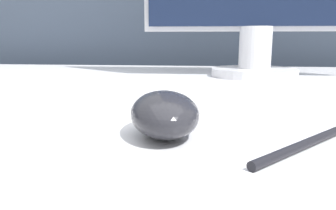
# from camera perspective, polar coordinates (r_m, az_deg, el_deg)

# --- Properties ---
(partition_panel) EXTENTS (5.00, 0.03, 1.12)m
(partition_panel) POSITION_cam_1_polar(r_m,az_deg,el_deg) (1.29, 1.56, 0.72)
(partition_panel) COLOR #333D4C
(partition_panel) RESTS_ON ground_plane
(computer_mouse_near) EXTENTS (0.09, 0.11, 0.04)m
(computer_mouse_near) POSITION_cam_1_polar(r_m,az_deg,el_deg) (0.31, -0.60, -1.51)
(computer_mouse_near) COLOR #232328
(computer_mouse_near) RESTS_ON desk
(keyboard) EXTENTS (0.44, 0.13, 0.02)m
(keyboard) POSITION_cam_1_polar(r_m,az_deg,el_deg) (0.47, -4.43, 1.70)
(keyboard) COLOR silver
(keyboard) RESTS_ON desk
(pen) EXTENTS (0.11, 0.12, 0.01)m
(pen) POSITION_cam_1_polar(r_m,az_deg,el_deg) (0.30, 22.69, -6.33)
(pen) COLOR black
(pen) RESTS_ON desk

